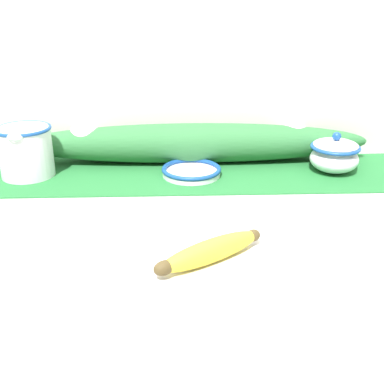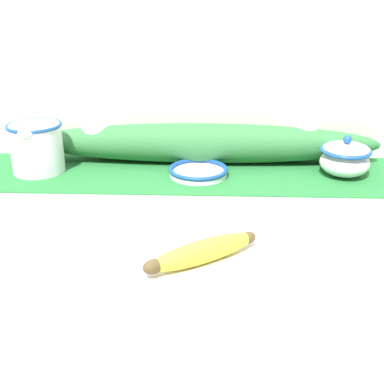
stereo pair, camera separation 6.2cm
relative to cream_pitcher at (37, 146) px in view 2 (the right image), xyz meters
name	(u,v)px [view 2 (the right image)]	position (x,y,z in m)	size (l,w,h in m)	color
countertop	(199,375)	(0.38, -0.18, -0.50)	(1.43, 0.63, 0.87)	silver
back_wall	(204,22)	(0.38, 0.16, 0.26)	(2.23, 0.04, 2.40)	silver
table_runner	(202,174)	(0.38, 0.00, -0.06)	(1.32, 0.26, 0.00)	#236B33
cream_pitcher	(37,146)	(0.00, 0.00, 0.00)	(0.12, 0.15, 0.12)	white
sugar_bowl	(345,158)	(0.71, 0.00, -0.02)	(0.11, 0.11, 0.10)	white
small_dish	(198,171)	(0.37, -0.02, -0.05)	(0.14, 0.14, 0.02)	white
banana	(202,252)	(0.39, -0.39, -0.05)	(0.18, 0.14, 0.04)	yellow
poinsettia_garland	(201,142)	(0.38, 0.08, -0.01)	(0.86, 0.11, 0.11)	#2D6B38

